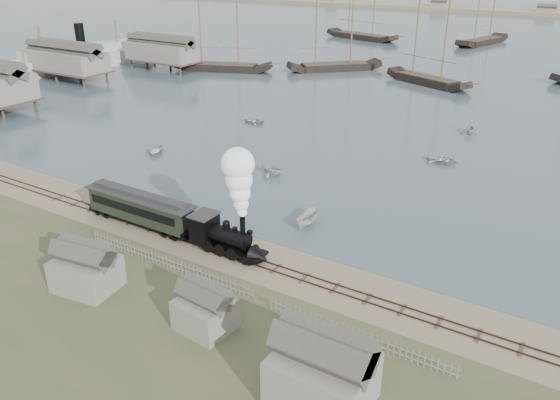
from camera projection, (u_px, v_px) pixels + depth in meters
The scene contains 23 objects.
ground at pixel (269, 254), 51.98m from camera, with size 600.00×600.00×0.00m, color gray.
harbor_water at pixel (542, 38), 183.57m from camera, with size 600.00×336.00×0.06m, color #42515E.
rail_track at pixel (257, 263), 50.41m from camera, with size 120.00×1.80×0.16m.
picket_fence_west at pixel (168, 268), 49.67m from camera, with size 19.00×0.10×1.20m, color gray, non-canonical shape.
picket_fence_east at pixel (356, 342), 40.18m from camera, with size 15.00×0.10×1.20m, color gray, non-canonical shape.
shed_left at pixel (89, 288), 46.70m from camera, with size 5.00×4.00×4.10m, color gray, non-canonical shape.
shed_mid at pixel (206, 328), 41.73m from camera, with size 4.00×3.50×3.60m, color gray, non-canonical shape.
western_wharf at pixel (74, 65), 117.66m from camera, with size 36.00×56.00×8.00m, color gray, non-canonical shape.
locomotive at pixel (235, 211), 49.59m from camera, with size 8.30×3.10×10.35m.
passenger_coach at pixel (140, 207), 56.57m from camera, with size 13.54×2.61×3.29m.
beached_dinghy at pixel (155, 211), 59.57m from camera, with size 4.10×2.93×0.85m, color beige.
steamship at pixel (81, 46), 133.59m from camera, with size 48.42×8.07×10.59m, color beige, non-canonical shape.
rowboat_0 at pixel (155, 150), 77.68m from camera, with size 4.10×2.93×0.85m, color beige.
rowboat_1 at pixel (272, 168), 69.87m from camera, with size 3.48×3.00×1.83m, color beige.
rowboat_2 at pixel (307, 219), 56.98m from camera, with size 3.82×1.44×1.47m, color beige.
rowboat_3 at pixel (442, 160), 74.11m from camera, with size 4.17×2.98×0.86m, color beige.
rowboat_6 at pixel (253, 121), 91.53m from camera, with size 3.73×2.66×0.77m, color beige.
rowboat_7 at pixel (470, 128), 85.88m from camera, with size 3.29×2.84×1.73m, color beige.
schooner_0 at pixel (220, 28), 128.02m from camera, with size 23.97×5.53×20.00m, color black, non-canonical shape.
schooner_1 at pixel (336, 28), 128.44m from camera, with size 22.98×5.30×20.00m, color black, non-canonical shape.
schooner_2 at pixel (432, 37), 114.33m from camera, with size 20.61×4.76×20.00m, color black, non-canonical shape.
schooner_6 at pixel (363, 7), 176.26m from camera, with size 26.45×6.10×20.00m, color black, non-canonical shape.
schooner_7 at pixel (487, 11), 166.07m from camera, with size 24.64×5.69×20.00m, color black, non-canonical shape.
Camera 1 is at (24.66, -37.88, 26.19)m, focal length 35.00 mm.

